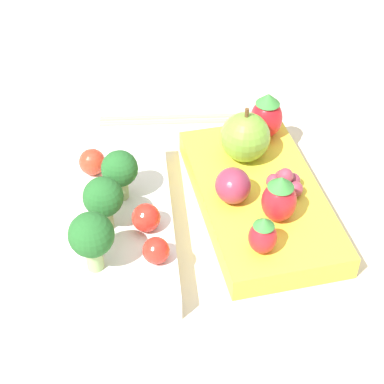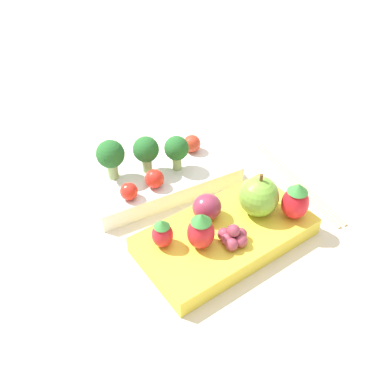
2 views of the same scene
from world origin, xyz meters
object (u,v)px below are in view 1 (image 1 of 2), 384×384
Objects in this scene: broccoli_floret_0 at (103,199)px; broccoli_floret_1 at (120,170)px; cherry_tomato_1 at (156,251)px; strawberry_2 at (263,235)px; chopsticks_pair at (189,118)px; cherry_tomato_0 at (146,218)px; cherry_tomato_2 at (92,162)px; grape_cluster at (284,183)px; strawberry_1 at (267,116)px; plum at (233,185)px; strawberry_0 at (279,199)px; apple at (245,137)px; bento_box_savoury at (122,223)px; bento_box_fruit at (259,198)px; broccoli_floret_2 at (92,237)px.

broccoli_floret_1 is at bearing -19.60° from broccoli_floret_0.
strawberry_2 is (0.01, -0.09, 0.00)m from cherry_tomato_1.
cherry_tomato_1 is 0.25m from chopsticks_pair.
strawberry_2 is at bearing -108.20° from cherry_tomato_0.
cherry_tomato_2 reaches higher than grape_cluster.
strawberry_1 is 0.11m from plum.
strawberry_0 is at bearing -68.24° from cherry_tomato_1.
cherry_tomato_2 is 0.15m from apple.
bento_box_savoury is 0.15m from apple.
bento_box_fruit is at bearing -8.39° from strawberry_2.
broccoli_floret_2 is at bearing 169.97° from broccoli_floret_0.
broccoli_floret_1 is 0.25× the size of chopsticks_pair.
apple is at bearing -59.16° from bento_box_savoury.
broccoli_floret_2 is 0.20m from grape_cluster.
broccoli_floret_0 reaches higher than broccoli_floret_1.
broccoli_floret_1 reaches higher than chopsticks_pair.
broccoli_floret_2 reaches higher than grape_cluster.
broccoli_floret_2 and apple have the same top height.
bento_box_fruit is 8.72× the size of cherry_tomato_2.
chopsticks_pair is (0.07, 0.08, -0.05)m from strawberry_1.
broccoli_floret_2 is 1.58× the size of plum.
cherry_tomato_2 is 0.53× the size of strawberry_0.
bento_box_savoury is at bearing 100.36° from bento_box_fruit.
grape_cluster is at bearing -64.45° from broccoli_floret_2.
cherry_tomato_2 is (0.12, 0.06, 0.00)m from cherry_tomato_1.
strawberry_0 is 1.33× the size of plum.
broccoli_floret_0 is at bearing 123.75° from apple.
broccoli_floret_2 is at bearing 94.12° from cherry_tomato_1.
apple is 1.21× the size of strawberry_0.
broccoli_floret_1 is at bearing -4.24° from bento_box_savoury.
broccoli_floret_2 is 2.48× the size of cherry_tomato_1.
bento_box_fruit is 6.19× the size of plum.
broccoli_floret_2 reaches higher than strawberry_1.
strawberry_2 is at bearing 155.72° from grape_cluster.
strawberry_1 is at bearing -74.57° from cherry_tomato_2.
strawberry_0 is 0.05m from plum.
broccoli_floret_0 is 2.33× the size of cherry_tomato_1.
cherry_tomato_2 reaches higher than cherry_tomato_1.
plum is (-0.01, -0.10, -0.02)m from broccoli_floret_1.
chopsticks_pair is (0.12, -0.11, -0.04)m from cherry_tomato_2.
apple is at bearing 29.53° from grape_cluster.
strawberry_0 is at bearing -96.20° from bento_box_savoury.
bento_box_fruit is 0.14m from cherry_tomato_1.
broccoli_floret_2 reaches higher than chopsticks_pair.
cherry_tomato_1 is at bearing -85.88° from broccoli_floret_2.
bento_box_fruit is at bearing -50.58° from cherry_tomato_1.
strawberry_0 reaches higher than bento_box_fruit.
grape_cluster is at bearing -177.84° from strawberry_1.
broccoli_floret_2 reaches higher than cherry_tomato_0.
strawberry_0 is at bearing -28.28° from strawberry_2.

